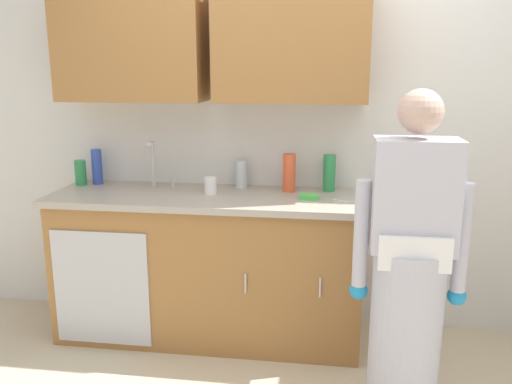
% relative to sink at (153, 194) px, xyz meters
% --- Properties ---
extents(kitchen_wall_with_uppers, '(4.80, 0.44, 2.70)m').
position_rel_sink_xyz_m(kitchen_wall_with_uppers, '(0.77, 0.29, 0.55)').
color(kitchen_wall_with_uppers, silver).
rests_on(kitchen_wall_with_uppers, ground).
extents(counter_cabinet, '(1.90, 0.62, 0.90)m').
position_rel_sink_xyz_m(counter_cabinet, '(0.36, -0.01, -0.48)').
color(counter_cabinet, '#9E6B38').
rests_on(counter_cabinet, ground).
extents(countertop, '(1.96, 0.66, 0.04)m').
position_rel_sink_xyz_m(countertop, '(0.36, -0.01, -0.01)').
color(countertop, '#A8A093').
rests_on(countertop, counter_cabinet).
extents(sink, '(0.50, 0.36, 0.35)m').
position_rel_sink_xyz_m(sink, '(0.00, 0.00, 0.00)').
color(sink, '#B7BABF').
rests_on(sink, counter_cabinet).
extents(person_at_sink, '(0.55, 0.34, 1.62)m').
position_rel_sink_xyz_m(person_at_sink, '(1.49, -0.70, -0.23)').
color(person_at_sink, white).
rests_on(person_at_sink, ground).
extents(bottle_water_short, '(0.08, 0.08, 0.18)m').
position_rel_sink_xyz_m(bottle_water_short, '(0.53, 0.21, 0.10)').
color(bottle_water_short, silver).
rests_on(bottle_water_short, countertop).
extents(bottle_soap, '(0.07, 0.07, 0.24)m').
position_rel_sink_xyz_m(bottle_soap, '(-0.45, 0.18, 0.13)').
color(bottle_soap, '#334CB2').
rests_on(bottle_soap, countertop).
extents(bottle_water_tall, '(0.08, 0.08, 0.24)m').
position_rel_sink_xyz_m(bottle_water_tall, '(0.85, 0.15, 0.13)').
color(bottle_water_tall, '#E05933').
rests_on(bottle_water_tall, countertop).
extents(bottle_cleaner_spray, '(0.07, 0.07, 0.17)m').
position_rel_sink_xyz_m(bottle_cleaner_spray, '(-0.54, 0.13, 0.10)').
color(bottle_cleaner_spray, '#2D8C4C').
rests_on(bottle_cleaner_spray, countertop).
extents(bottle_dish_liquid, '(0.08, 0.08, 0.23)m').
position_rel_sink_xyz_m(bottle_dish_liquid, '(1.10, 0.19, 0.13)').
color(bottle_dish_liquid, '#2D8C4C').
rests_on(bottle_dish_liquid, countertop).
extents(cup_by_sink, '(0.08, 0.08, 0.11)m').
position_rel_sink_xyz_m(cup_by_sink, '(0.37, 0.00, 0.07)').
color(cup_by_sink, white).
rests_on(cup_by_sink, countertop).
extents(knife_on_counter, '(0.22, 0.13, 0.01)m').
position_rel_sink_xyz_m(knife_on_counter, '(1.23, -0.10, 0.02)').
color(knife_on_counter, silver).
rests_on(knife_on_counter, countertop).
extents(sponge, '(0.11, 0.07, 0.03)m').
position_rel_sink_xyz_m(sponge, '(0.99, -0.04, 0.03)').
color(sponge, '#4CBF4C').
rests_on(sponge, countertop).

